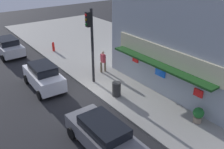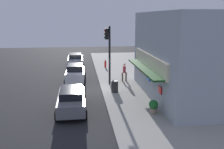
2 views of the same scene
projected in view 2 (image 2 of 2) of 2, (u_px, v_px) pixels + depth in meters
name	position (u px, v px, depth m)	size (l,w,h in m)	color
ground_plane	(101.00, 89.00, 21.62)	(64.09, 64.09, 0.00)	#232326
sidewalk	(171.00, 86.00, 22.37)	(42.72, 12.60, 0.16)	gray
corner_building	(203.00, 55.00, 18.84)	(10.73, 9.11, 6.35)	#9EA8B2
traffic_light	(108.00, 48.00, 22.01)	(0.32, 0.58, 5.21)	black
fire_hydrant	(105.00, 64.00, 30.19)	(0.48, 0.24, 0.89)	red
trash_can	(115.00, 87.00, 20.20)	(0.56, 0.56, 0.94)	#2D2D2D
pedestrian	(124.00, 71.00, 23.71)	(0.58, 0.52, 1.69)	brown
potted_plant_by_doorway	(153.00, 106.00, 15.71)	(0.59, 0.59, 0.89)	gray
parked_car_grey	(71.00, 100.00, 16.47)	(4.46, 1.98, 1.54)	slate
parked_car_silver	(75.00, 60.00, 31.49)	(4.23, 2.13, 1.63)	#B7B7BC
parked_car_white	(75.00, 73.00, 23.67)	(3.97, 2.01, 1.76)	silver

